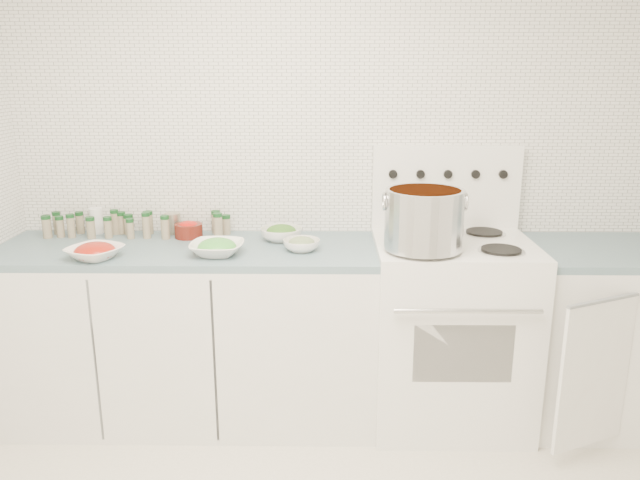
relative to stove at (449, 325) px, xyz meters
The scene contains 13 objects.
room_walls 1.66m from the stove, 112.04° to the right, with size 3.54×3.04×2.52m.
counter_left 1.31m from the stove, behind, with size 1.85×0.62×0.90m.
stove is the anchor object (origin of this frame).
counter_right 0.82m from the stove, ahead, with size 0.89×0.80×0.90m.
stock_pot 0.64m from the stove, 136.97° to the right, with size 0.38×0.35×0.27m.
bowl_tomato 1.74m from the stove, behind, with size 0.31×0.31×0.08m.
bowl_snowpea 1.22m from the stove, behind, with size 0.26×0.26×0.08m.
bowl_broccoli 0.96m from the stove, behind, with size 0.28×0.28×0.08m.
bowl_zucchini 0.86m from the stove, behind, with size 0.22×0.22×0.07m.
bowl_pepper 1.41m from the stove, behind, with size 0.14×0.14×0.09m.
salt_canister 1.91m from the stove, behind, with size 0.07×0.07×0.13m, color white.
tin_can 1.52m from the stove, 169.51° to the left, with size 0.08×0.08×0.11m, color gray.
spice_cluster 1.71m from the stove, behind, with size 0.95×0.16×0.13m.
Camera 1 is at (-0.13, -1.72, 1.73)m, focal length 35.00 mm.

